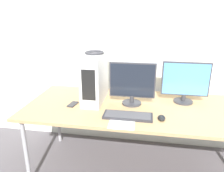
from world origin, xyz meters
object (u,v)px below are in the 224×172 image
Objects in this scene: monitor_main at (132,83)px; cell_phone at (73,104)px; monitor_right_near at (185,82)px; keyboard at (128,116)px; pc_tower at (95,78)px; headphones at (94,52)px; mouse at (162,118)px.

cell_phone is at bearing -168.22° from monitor_main.
monitor_right_near is at bearing 21.11° from cell_phone.
cell_phone is (-0.56, 0.17, -0.01)m from keyboard.
headphones is (0.00, 0.00, 0.25)m from pc_tower.
pc_tower reaches higher than keyboard.
cell_phone is at bearing 168.86° from mouse.
pc_tower is at bearing -90.00° from headphones.
headphones is at bearing 173.35° from monitor_main.
mouse is 0.86m from cell_phone.
mouse is at bearing -45.73° from monitor_main.
keyboard is at bearing -42.21° from headphones.
cell_phone is (-0.84, 0.17, -0.01)m from mouse.
headphones is 0.69m from keyboard.
headphones reaches higher than mouse.
monitor_main is at bearing -6.65° from headphones.
headphones reaches higher than pc_tower.
headphones reaches higher than monitor_right_near.
pc_tower is 1.16× the size of keyboard.
mouse is (0.65, -0.33, -0.23)m from pc_tower.
headphones reaches higher than keyboard.
monitor_right_near is 3.21× the size of cell_phone.
pc_tower is at bearing 137.86° from keyboard.
monitor_main reaches higher than mouse.
keyboard is 0.29m from mouse.
pc_tower is 0.55m from keyboard.
monitor_right_near reaches higher than keyboard.
headphones is at bearing -174.39° from monitor_right_near.
monitor_main is at bearing 19.84° from cell_phone.
cell_phone is at bearing -139.49° from headphones.
monitor_right_near is 1.12m from cell_phone.
mouse is (0.29, 0.01, 0.00)m from keyboard.
monitor_main is 0.36m from keyboard.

